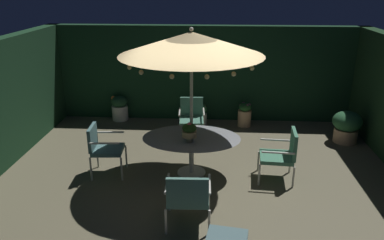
# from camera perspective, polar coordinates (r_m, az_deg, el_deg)

# --- Properties ---
(ground_plane) EXTENTS (7.97, 6.83, 0.02)m
(ground_plane) POSITION_cam_1_polar(r_m,az_deg,el_deg) (7.11, 0.92, -8.62)
(ground_plane) COLOR brown
(hedge_backdrop_rear) EXTENTS (7.97, 0.30, 2.40)m
(hedge_backdrop_rear) POSITION_cam_1_polar(r_m,az_deg,el_deg) (9.75, 1.88, 7.06)
(hedge_backdrop_rear) COLOR #14321E
(hedge_backdrop_rear) RESTS_ON ground_plane
(patio_dining_table) EXTENTS (1.80, 1.32, 0.74)m
(patio_dining_table) POSITION_cam_1_polar(r_m,az_deg,el_deg) (6.96, -0.08, -3.43)
(patio_dining_table) COLOR silver
(patio_dining_table) RESTS_ON ground_plane
(patio_umbrella) EXTENTS (2.48, 2.48, 2.71)m
(patio_umbrella) POSITION_cam_1_polar(r_m,az_deg,el_deg) (6.45, -0.09, 11.41)
(patio_umbrella) COLOR silver
(patio_umbrella) RESTS_ON ground_plane
(centerpiece_planter) EXTENTS (0.26, 0.26, 0.36)m
(centerpiece_planter) POSITION_cam_1_polar(r_m,az_deg,el_deg) (6.64, -0.40, -1.64)
(centerpiece_planter) COLOR tan
(centerpiece_planter) RESTS_ON patio_dining_table
(patio_chair_north) EXTENTS (0.67, 0.64, 0.95)m
(patio_chair_north) POSITION_cam_1_polar(r_m,az_deg,el_deg) (6.98, 13.50, -4.78)
(patio_chair_north) COLOR silver
(patio_chair_north) RESTS_ON ground_plane
(patio_chair_northeast) EXTENTS (0.60, 0.61, 0.96)m
(patio_chair_northeast) POSITION_cam_1_polar(r_m,az_deg,el_deg) (8.50, -0.06, 0.63)
(patio_chair_northeast) COLOR silver
(patio_chair_northeast) RESTS_ON ground_plane
(patio_chair_east) EXTENTS (0.63, 0.60, 0.96)m
(patio_chair_east) POSITION_cam_1_polar(r_m,az_deg,el_deg) (7.16, -13.34, -3.80)
(patio_chair_east) COLOR beige
(patio_chair_east) RESTS_ON ground_plane
(patio_chair_southeast) EXTENTS (0.67, 0.65, 0.90)m
(patio_chair_southeast) POSITION_cam_1_polar(r_m,az_deg,el_deg) (5.55, -0.61, -11.27)
(patio_chair_southeast) COLOR silver
(patio_chair_southeast) RESTS_ON ground_plane
(ottoman_footrest) EXTENTS (0.56, 0.47, 0.43)m
(ottoman_footrest) POSITION_cam_1_polar(r_m,az_deg,el_deg) (5.00, 5.27, -17.57)
(ottoman_footrest) COLOR silver
(ottoman_footrest) RESTS_ON ground_plane
(potted_plant_front_corner) EXTENTS (0.33, 0.33, 0.60)m
(potted_plant_front_corner) POSITION_cam_1_polar(r_m,az_deg,el_deg) (9.48, 7.94, 0.86)
(potted_plant_front_corner) COLOR tan
(potted_plant_front_corner) RESTS_ON ground_plane
(potted_plant_left_far) EXTENTS (0.44, 0.44, 0.58)m
(potted_plant_left_far) POSITION_cam_1_polar(r_m,az_deg,el_deg) (9.44, 0.91, 0.91)
(potted_plant_left_far) COLOR beige
(potted_plant_left_far) RESTS_ON ground_plane
(potted_plant_right_near) EXTENTS (0.64, 0.64, 0.72)m
(potted_plant_right_near) POSITION_cam_1_polar(r_m,az_deg,el_deg) (9.10, 22.29, -0.80)
(potted_plant_right_near) COLOR tan
(potted_plant_right_near) RESTS_ON ground_plane
(potted_plant_right_far) EXTENTS (0.43, 0.42, 0.64)m
(potted_plant_right_far) POSITION_cam_1_polar(r_m,az_deg,el_deg) (9.99, -10.85, 1.88)
(potted_plant_right_far) COLOR silver
(potted_plant_right_far) RESTS_ON ground_plane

